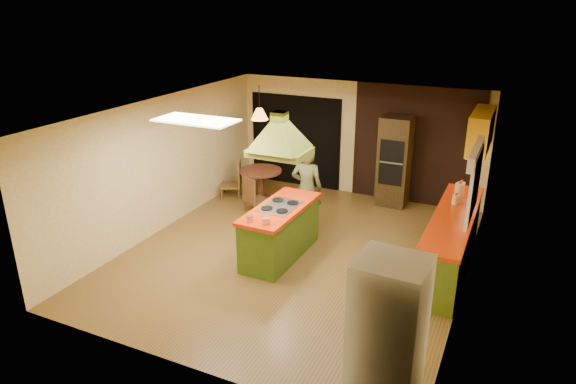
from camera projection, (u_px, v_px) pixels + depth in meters
The scene contains 21 objects.
ground at pixel (297, 253), 8.92m from camera, with size 6.50×6.50×0.00m, color olive.
room_walls at pixel (298, 185), 8.48m from camera, with size 5.50×6.50×6.50m.
ceiling_plane at pixel (298, 110), 8.03m from camera, with size 6.50×6.50×0.00m, color silver.
brick_panel at pixel (415, 146), 10.72m from camera, with size 2.64×0.03×2.50m, color #381E14.
nook_opening at pixel (295, 141), 11.88m from camera, with size 2.20×0.03×2.10m, color black.
right_counter at pixel (451, 241), 8.30m from camera, with size 0.62×3.05×0.92m.
upper_cabinets at pixel (481, 131), 9.08m from camera, with size 0.34×1.40×0.70m, color yellow.
window_right at pixel (476, 170), 7.57m from camera, with size 0.12×1.35×1.06m.
fluor_panel at pixel (196, 120), 7.46m from camera, with size 1.20×0.60×0.03m, color white.
kitchen_island at pixel (280, 231), 8.66m from camera, with size 0.77×1.82×0.92m.
range_hood at pixel (280, 127), 8.03m from camera, with size 0.94×0.68×0.78m.
man at pixel (307, 188), 9.62m from camera, with size 0.59×0.39×1.61m, color brown.
refrigerator at pixel (387, 334), 5.35m from camera, with size 0.71×0.67×1.73m, color white.
wall_oven at pixel (394, 161), 10.72m from camera, with size 0.63×0.61×1.90m.
dining_table at pixel (261, 179), 11.12m from camera, with size 0.91×0.91×0.69m.
chair_left at pixel (231, 179), 11.34m from camera, with size 0.44×0.44×0.80m, color brown, non-canonical shape.
chair_near at pixel (257, 194), 10.50m from camera, with size 0.43×0.43×0.78m, color brown, non-canonical shape.
pendant_lamp at pixel (259, 114), 10.61m from camera, with size 0.37×0.37×0.24m, color #FF9E3F.
canister_large at pixel (459, 190), 8.87m from camera, with size 0.16×0.16×0.23m, color beige.
canister_medium at pixel (461, 187), 9.07m from camera, with size 0.13×0.13×0.19m, color beige.
canister_small at pixel (456, 200), 8.55m from camera, with size 0.12×0.12×0.16m, color beige.
Camera 1 is at (3.22, -7.29, 4.15)m, focal length 32.00 mm.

